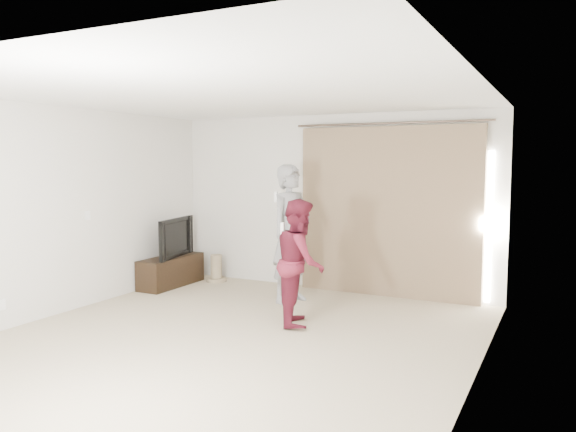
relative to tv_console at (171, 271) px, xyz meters
The scene contains 10 objects.
floor 2.92m from the tv_console, 38.89° to the right, with size 5.50×5.50×0.00m, color tan.
wall_back 2.67m from the tv_console, 22.17° to the left, with size 5.00×0.04×2.60m, color silver.
wall_left 2.13m from the tv_console, 97.33° to the right, with size 0.04×5.50×2.60m.
ceiling 3.76m from the tv_console, 38.89° to the right, with size 5.00×5.50×0.01m, color white.
curtain 3.43m from the tv_console, 15.03° to the left, with size 2.80×0.11×2.46m.
tv_console is the anchor object (origin of this frame).
tv 0.53m from the tv_console, ahead, with size 1.05×0.14×0.60m, color black.
scratching_post 0.73m from the tv_console, 51.98° to the left, with size 0.32×0.32×0.43m.
person_man 2.21m from the tv_console, ahead, with size 0.63×0.79×1.87m.
person_woman 2.87m from the tv_console, 19.79° to the right, with size 0.80×0.88×1.48m.
Camera 1 is at (3.17, -4.99, 1.90)m, focal length 35.00 mm.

